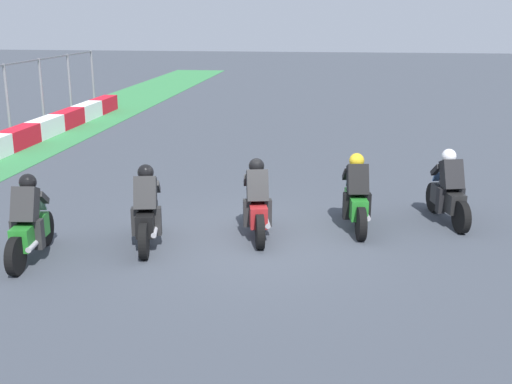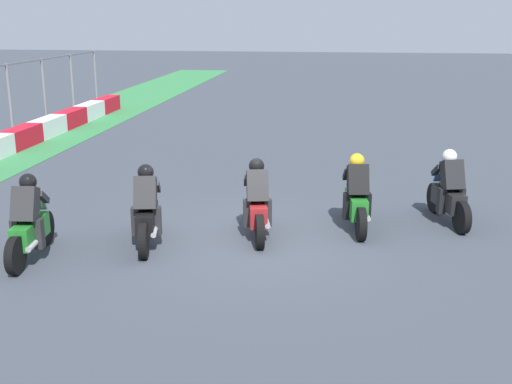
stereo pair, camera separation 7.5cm
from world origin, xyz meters
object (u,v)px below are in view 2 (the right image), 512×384
Objects in this scene: rider_lane_e at (29,225)px; rider_lane_d at (147,213)px; rider_lane_a at (449,193)px; rider_lane_b at (356,198)px; rider_lane_c at (257,205)px.

rider_lane_d is at bearing -68.66° from rider_lane_e.
rider_lane_a is 6.10m from rider_lane_d.
rider_lane_b and rider_lane_e have the same top height.
rider_lane_c is 1.00× the size of rider_lane_d.
rider_lane_d and rider_lane_e have the same top height.
rider_lane_b is (-0.65, 1.88, 0.00)m from rider_lane_a.
rider_lane_a and rider_lane_e have the same top height.
rider_lane_c is at bearing -71.78° from rider_lane_e.
rider_lane_c is (-1.35, 3.78, 0.00)m from rider_lane_a.
rider_lane_b is 2.02m from rider_lane_c.
rider_lane_e is at bearing 105.62° from rider_lane_b.
rider_lane_c is 4.14m from rider_lane_e.
rider_lane_e is (-1.71, 3.76, 0.00)m from rider_lane_c.
rider_lane_b is at bearing -81.52° from rider_lane_c.
rider_lane_b is 1.00× the size of rider_lane_e.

